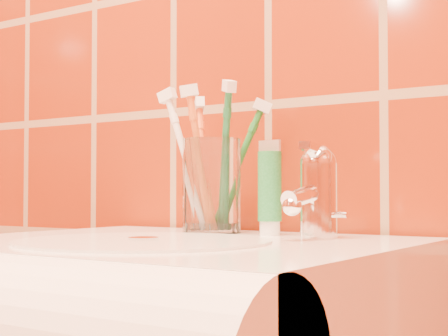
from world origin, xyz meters
The scene contains 8 objects.
glass_tumbler centered at (-0.04, 1.10, 0.92)m, with size 0.08×0.08×0.13m, color white.
toothpaste_tube centered at (0.06, 1.11, 0.91)m, with size 0.04×0.03×0.13m.
faucet centered at (0.14, 1.09, 0.91)m, with size 0.05×0.11×0.12m.
toothbrush_0 centered at (-0.04, 1.08, 0.95)m, with size 0.05×0.05×0.22m, color orange, non-canonical shape.
toothbrush_1 centered at (-0.01, 1.10, 0.96)m, with size 0.06×0.05×0.22m, color #1D6E3D, non-canonical shape.
toothbrush_2 centered at (-0.01, 1.13, 0.94)m, with size 0.08×0.07×0.20m, color #1D6F2A, non-canonical shape.
toothbrush_3 centered at (-0.07, 1.09, 0.95)m, with size 0.09×0.03×0.21m, color white, non-canonical shape.
toothbrush_4 centered at (-0.07, 1.12, 0.95)m, with size 0.06×0.07×0.21m, color orange, non-canonical shape.
Camera 1 is at (0.52, 0.30, 0.91)m, focal length 55.00 mm.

